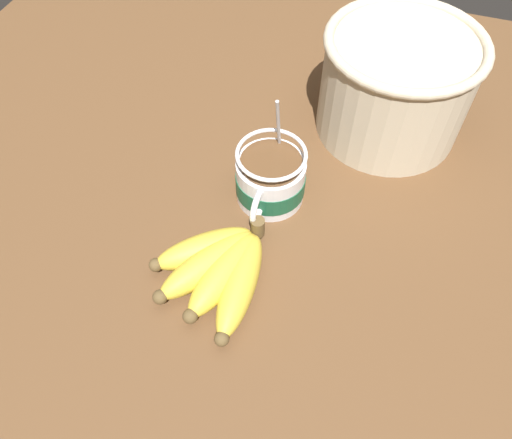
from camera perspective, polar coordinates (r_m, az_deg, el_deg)
table at (r=76.23cm, az=-2.41°, el=-0.21°), size 133.00×133.00×2.85cm
coffee_mug at (r=74.31cm, az=1.65°, el=4.62°), size 14.39×10.46×17.35cm
banana_bunch at (r=67.64cm, az=-4.28°, el=-5.57°), size 18.81×15.79×4.48cm
woven_basket at (r=84.81cm, az=15.69°, el=14.71°), size 24.72×24.72×17.38cm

